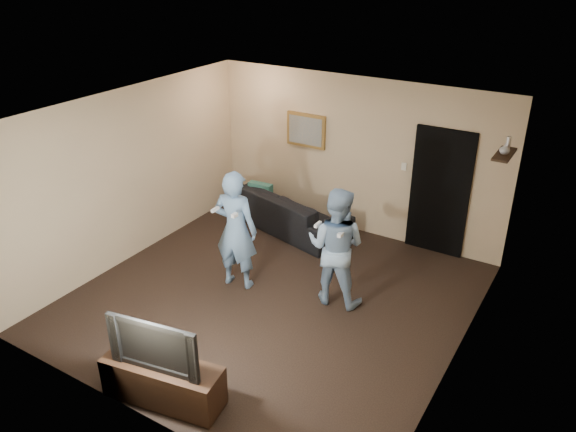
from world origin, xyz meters
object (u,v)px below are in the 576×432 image
Objects in this scene: tv_console at (163,381)px; wii_player_left at (236,230)px; television at (158,341)px; wii_player_right at (336,247)px; sofa at (288,210)px.

wii_player_left is (-0.69, 2.27, 0.61)m from tv_console.
wii_player_right is at bearing 65.78° from television.
sofa is 2.32m from wii_player_right.
sofa is 4.31m from television.
television is at bearing -9.94° from tv_console.
television is 2.72m from wii_player_right.
television is (1.00, -4.17, 0.45)m from sofa.
wii_player_left is at bearing 96.94° from television.
sofa is 2.19× the size of television.
wii_player_left reaches higher than wii_player_right.
wii_player_left reaches higher than sofa.
television is (0.00, 0.00, 0.53)m from tv_console.
tv_console is at bearing 117.84° from sofa.
sofa is 2.00m from wii_player_left.
wii_player_left is at bearing 96.94° from tv_console.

